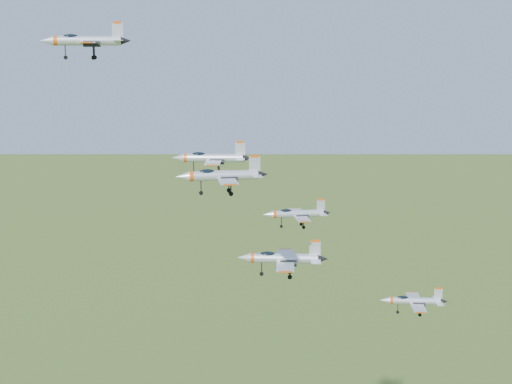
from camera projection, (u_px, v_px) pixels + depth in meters
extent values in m
cylinder|color=silver|center=(87.00, 41.00, 109.33)|extent=(10.17, 1.69, 1.46)
cone|color=silver|center=(47.00, 41.00, 108.45)|extent=(2.06, 1.51, 1.46)
cone|color=black|center=(126.00, 41.00, 110.18)|extent=(1.61, 1.28, 1.25)
ellipsoid|color=black|center=(71.00, 37.00, 108.86)|extent=(2.50, 1.11, 0.93)
cube|color=silver|center=(87.00, 43.00, 106.36)|extent=(2.70, 5.02, 0.16)
cube|color=silver|center=(91.00, 43.00, 112.47)|extent=(2.70, 5.02, 0.16)
cube|color=silver|center=(118.00, 31.00, 109.69)|extent=(1.69, 0.17, 2.37)
cube|color=#CC4D0E|center=(117.00, 22.00, 109.44)|extent=(1.24, 0.19, 0.39)
cylinder|color=silver|center=(213.00, 158.00, 109.22)|extent=(9.20, 3.07, 1.32)
cone|color=silver|center=(178.00, 158.00, 109.36)|extent=(2.04, 1.65, 1.32)
cone|color=black|center=(248.00, 158.00, 109.09)|extent=(1.61, 1.37, 1.12)
ellipsoid|color=black|center=(199.00, 155.00, 109.17)|extent=(2.37, 1.36, 0.84)
cube|color=silver|center=(213.00, 163.00, 106.49)|extent=(3.15, 4.83, 0.14)
cube|color=silver|center=(216.00, 157.00, 112.04)|extent=(3.15, 4.83, 0.14)
cube|color=silver|center=(240.00, 149.00, 108.84)|extent=(1.51, 0.42, 2.13)
cube|color=#CC4D0E|center=(240.00, 142.00, 108.61)|extent=(1.12, 0.36, 0.35)
cylinder|color=silver|center=(224.00, 175.00, 85.59)|extent=(8.29, 1.30, 1.20)
cone|color=silver|center=(182.00, 177.00, 84.82)|extent=(1.67, 1.22, 1.20)
cone|color=black|center=(263.00, 174.00, 86.33)|extent=(1.30, 1.03, 1.02)
ellipsoid|color=black|center=(207.00, 172.00, 85.19)|extent=(2.03, 0.88, 0.76)
cube|color=silver|center=(228.00, 181.00, 83.18)|extent=(2.16, 4.07, 0.13)
cube|color=silver|center=(223.00, 174.00, 88.16)|extent=(2.16, 4.07, 0.13)
cube|color=silver|center=(255.00, 164.00, 85.92)|extent=(1.38, 0.13, 1.93)
cube|color=#CC4D0E|center=(255.00, 156.00, 85.72)|extent=(1.01, 0.14, 0.32)
cylinder|color=silver|center=(298.00, 214.00, 120.47)|extent=(8.63, 1.61, 1.24)
cone|color=silver|center=(268.00, 215.00, 119.82)|extent=(1.77, 1.31, 1.24)
cone|color=black|center=(327.00, 213.00, 121.08)|extent=(1.38, 1.11, 1.05)
ellipsoid|color=black|center=(286.00, 211.00, 120.11)|extent=(2.14, 0.98, 0.79)
cube|color=silver|center=(302.00, 219.00, 117.94)|extent=(2.38, 4.29, 0.13)
cube|color=silver|center=(296.00, 211.00, 123.13)|extent=(2.38, 4.29, 0.13)
cube|color=silver|center=(321.00, 206.00, 120.69)|extent=(1.43, 0.18, 2.00)
cube|color=#CC4D0E|center=(321.00, 200.00, 120.48)|extent=(1.05, 0.18, 0.33)
cylinder|color=silver|center=(284.00, 258.00, 102.72)|extent=(9.80, 3.50, 1.41)
cone|color=silver|center=(244.00, 258.00, 103.00)|extent=(2.21, 1.80, 1.41)
cone|color=black|center=(323.00, 259.00, 102.45)|extent=(1.74, 1.50, 1.19)
ellipsoid|color=black|center=(268.00, 254.00, 102.73)|extent=(2.54, 1.51, 0.89)
cube|color=silver|center=(285.00, 266.00, 99.81)|extent=(3.47, 5.18, 0.15)
cube|color=silver|center=(286.00, 254.00, 105.73)|extent=(3.47, 5.18, 0.15)
cube|color=silver|center=(315.00, 249.00, 102.21)|extent=(1.61, 0.48, 2.27)
cube|color=#CC4D0E|center=(315.00, 241.00, 101.97)|extent=(1.19, 0.41, 0.38)
cylinder|color=silver|center=(415.00, 301.00, 112.77)|extent=(7.94, 2.89, 1.14)
cone|color=silver|center=(385.00, 300.00, 113.04)|extent=(1.79, 1.47, 1.14)
cone|color=black|center=(444.00, 301.00, 112.52)|extent=(1.41, 1.22, 0.97)
ellipsoid|color=black|center=(403.00, 298.00, 112.79)|extent=(2.06, 1.23, 0.72)
cube|color=silver|center=(418.00, 308.00, 110.41)|extent=(2.83, 4.21, 0.12)
cube|color=silver|center=(413.00, 297.00, 115.21)|extent=(2.83, 4.21, 0.12)
cube|color=silver|center=(438.00, 294.00, 112.33)|extent=(1.30, 0.40, 1.84)
cube|color=#CC4D0E|center=(439.00, 288.00, 112.14)|extent=(0.97, 0.34, 0.31)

